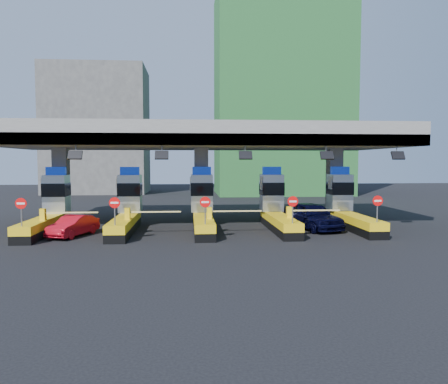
{
  "coord_description": "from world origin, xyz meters",
  "views": [
    {
      "loc": [
        -0.91,
        -28.98,
        4.5
      ],
      "look_at": [
        1.43,
        0.0,
        2.49
      ],
      "focal_mm": 35.0,
      "sensor_mm": 36.0,
      "label": 1
    }
  ],
  "objects": [
    {
      "name": "bg_building_scaffold",
      "position": [
        12.0,
        32.0,
        14.0
      ],
      "size": [
        18.0,
        12.0,
        28.0
      ],
      "primitive_type": "cube",
      "color": "#1E5926",
      "rests_on": "ground"
    },
    {
      "name": "red_car",
      "position": [
        -7.91,
        -2.11,
        0.63
      ],
      "size": [
        2.56,
        4.06,
        1.26
      ],
      "primitive_type": "imported",
      "rotation": [
        0.0,
        0.0,
        -0.35
      ],
      "color": "red",
      "rests_on": "ground"
    },
    {
      "name": "van",
      "position": [
        7.29,
        -0.55,
        0.91
      ],
      "size": [
        3.5,
        5.7,
        1.81
      ],
      "primitive_type": "imported",
      "rotation": [
        0.0,
        0.0,
        0.27
      ],
      "color": "black",
      "rests_on": "ground"
    },
    {
      "name": "bg_building_concrete",
      "position": [
        -14.0,
        36.0,
        9.0
      ],
      "size": [
        14.0,
        10.0,
        18.0
      ],
      "primitive_type": "cube",
      "color": "#4C4C49",
      "rests_on": "ground"
    },
    {
      "name": "toll_lane_center",
      "position": [
        0.0,
        0.28,
        1.4
      ],
      "size": [
        4.43,
        8.0,
        4.16
      ],
      "color": "black",
      "rests_on": "ground"
    },
    {
      "name": "toll_lane_far_right",
      "position": [
        10.0,
        0.28,
        1.4
      ],
      "size": [
        4.43,
        8.0,
        4.16
      ],
      "color": "black",
      "rests_on": "ground"
    },
    {
      "name": "ground",
      "position": [
        0.0,
        0.0,
        0.0
      ],
      "size": [
        120.0,
        120.0,
        0.0
      ],
      "primitive_type": "plane",
      "color": "black",
      "rests_on": "ground"
    },
    {
      "name": "toll_lane_far_left",
      "position": [
        -10.0,
        0.28,
        1.4
      ],
      "size": [
        4.43,
        8.0,
        4.16
      ],
      "color": "black",
      "rests_on": "ground"
    },
    {
      "name": "toll_lane_right",
      "position": [
        5.0,
        0.28,
        1.4
      ],
      "size": [
        4.43,
        8.0,
        4.16
      ],
      "color": "black",
      "rests_on": "ground"
    },
    {
      "name": "toll_lane_left",
      "position": [
        -5.0,
        0.28,
        1.4
      ],
      "size": [
        4.43,
        8.0,
        4.16
      ],
      "color": "black",
      "rests_on": "ground"
    },
    {
      "name": "toll_canopy",
      "position": [
        0.0,
        2.87,
        6.13
      ],
      "size": [
        28.0,
        12.09,
        7.0
      ],
      "color": "slate",
      "rests_on": "ground"
    }
  ]
}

